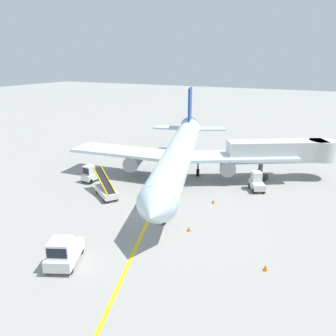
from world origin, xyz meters
TOP-DOWN VIEW (x-y plane):
  - ground_plane at (0.00, 0.00)m, footprint 300.00×300.00m
  - taxi_line_yellow at (-1.78, 5.00)m, footprint 25.06×76.16m
  - airliner at (-1.95, 10.54)m, footprint 27.67×34.46m
  - jet_bridge at (9.74, 16.70)m, footprint 12.38×8.59m
  - pushback_tug at (-1.83, -9.75)m, footprint 3.20×4.06m
  - baggage_tug_near_wing at (7.47, 11.15)m, footprint 2.29×2.73m
  - baggage_tug_by_cargo_door at (-11.25, 4.89)m, footprint 1.51×2.50m
  - belt_loader_forward_hold at (-6.77, 1.93)m, footprint 4.81×3.90m
  - ground_crew_marshaller at (-1.34, 1.47)m, footprint 0.36×0.24m
  - safety_cone_nose_left at (4.31, 5.42)m, footprint 0.36×0.36m
  - safety_cone_nose_right at (0.34, 6.06)m, footprint 0.36×0.36m
  - safety_cone_wingtip_left at (4.35, -1.13)m, footprint 0.36×0.36m
  - safety_cone_wingtip_right at (11.47, -3.93)m, footprint 0.36×0.36m

SIDE VIEW (x-z plane):
  - ground_plane at x=0.00m, z-range 0.00..0.00m
  - taxi_line_yellow at x=-1.78m, z-range 0.00..0.01m
  - safety_cone_nose_left at x=4.31m, z-range 0.00..0.44m
  - safety_cone_nose_right at x=0.34m, z-range 0.00..0.44m
  - safety_cone_wingtip_left at x=4.35m, z-range 0.00..0.44m
  - safety_cone_wingtip_right at x=11.47m, z-range 0.00..0.44m
  - belt_loader_forward_hold at x=-6.77m, z-range -0.52..2.07m
  - ground_crew_marshaller at x=-1.34m, z-range 0.06..1.76m
  - baggage_tug_near_wing at x=7.47m, z-range -0.12..1.98m
  - baggage_tug_by_cargo_door at x=-11.25m, z-range -0.12..1.98m
  - pushback_tug at x=-1.83m, z-range -0.11..2.09m
  - airliner at x=-1.95m, z-range -1.63..8.47m
  - jet_bridge at x=9.74m, z-range 1.12..5.97m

